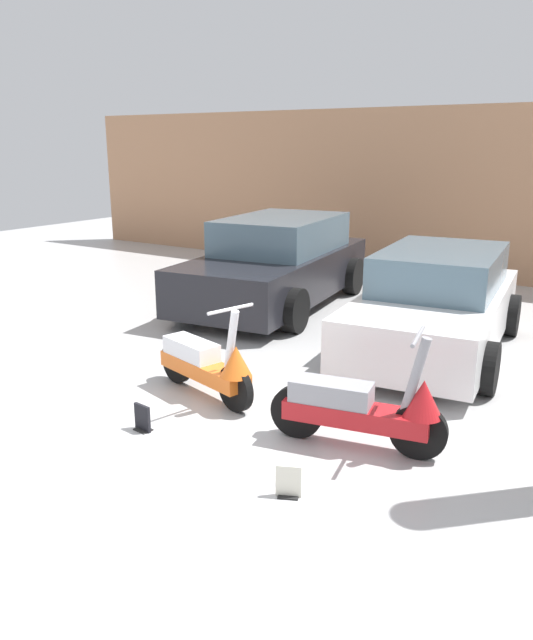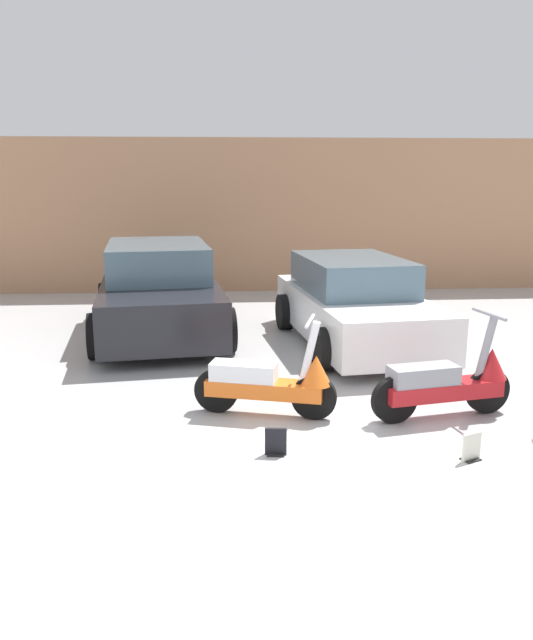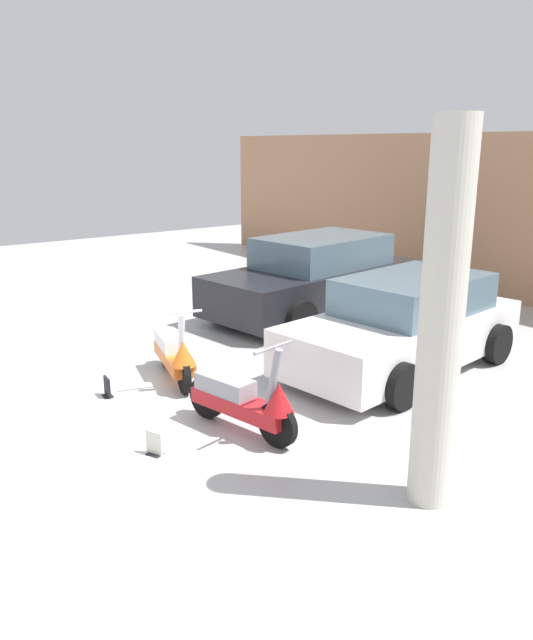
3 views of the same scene
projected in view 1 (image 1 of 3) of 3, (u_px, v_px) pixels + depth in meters
name	position (u px, v px, depth m)	size (l,w,h in m)	color
ground_plane	(174.00, 443.00, 5.68)	(28.00, 28.00, 0.00)	#B2B2B2
wall_back	(464.00, 194.00, 12.20)	(19.60, 0.12, 3.35)	tan
scooter_front_left	(208.00, 364.00, 6.60)	(1.52, 0.71, 1.08)	black
scooter_front_right	(364.00, 407.00, 5.48)	(1.59, 0.65, 1.12)	black
car_rear_left	(277.00, 263.00, 10.42)	(2.48, 4.48, 1.46)	black
car_rear_center	(436.00, 304.00, 8.08)	(2.21, 4.03, 1.32)	white
placard_near_left_scooter	(143.00, 419.00, 5.91)	(0.20, 0.14, 0.26)	black
placard_near_right_scooter	(289.00, 483.00, 4.80)	(0.20, 0.17, 0.26)	black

